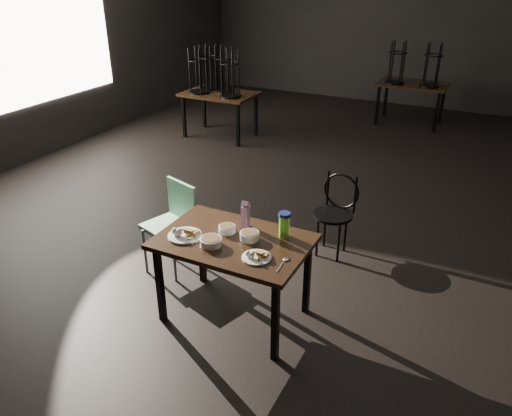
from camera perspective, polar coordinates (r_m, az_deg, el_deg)
The scene contains 14 objects.
room at distance 4.89m, azimuth 11.68°, elevation 21.25°, with size 12.00×12.04×3.22m.
main_table at distance 4.00m, azimuth -2.58°, elevation -4.58°, with size 1.20×0.80×0.75m.
plate_left at distance 4.03m, azimuth -8.19°, elevation -2.95°, with size 0.27×0.27×0.09m.
plate_right at distance 3.71m, azimuth 0.01°, elevation -5.51°, with size 0.22×0.22×0.07m.
bowl_near at distance 4.06m, azimuth -3.33°, elevation -2.38°, with size 0.14×0.14×0.05m.
bowl_far at distance 3.95m, azimuth -0.76°, elevation -3.17°, with size 0.16×0.16×0.06m.
bowl_big at distance 3.88m, azimuth -5.19°, elevation -3.82°, with size 0.17×0.17×0.06m.
juice_carton at distance 4.10m, azimuth -1.20°, elevation -0.79°, with size 0.06×0.06×0.23m.
water_bottle at distance 3.96m, azimuth 3.26°, elevation -1.89°, with size 0.12×0.12×0.21m.
spoon at distance 3.70m, azimuth 3.38°, elevation -5.96°, with size 0.05×0.22×0.01m.
bentwood_chair at distance 5.08m, azimuth 9.13°, elevation 0.01°, with size 0.41×0.40×0.84m.
school_chair at distance 4.82m, azimuth -9.41°, elevation -1.20°, with size 0.51×0.51×0.87m.
bg_table_left at distance 8.54m, azimuth -4.38°, elevation 13.34°, with size 1.20×0.80×1.48m.
bg_table_far at distance 9.62m, azimuth 17.47°, elevation 13.43°, with size 1.20×0.80×1.48m.
Camera 1 is at (1.26, -4.69, 2.74)m, focal length 35.00 mm.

